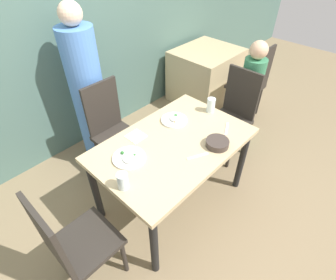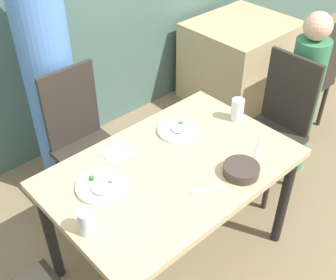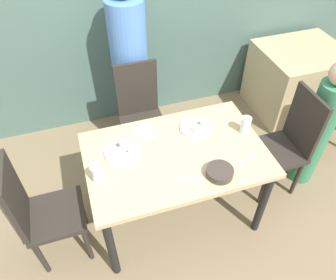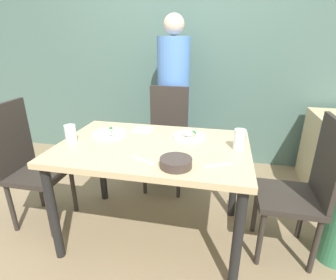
% 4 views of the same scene
% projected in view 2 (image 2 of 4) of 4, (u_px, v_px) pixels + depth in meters
% --- Properties ---
extents(ground_plane, '(10.00, 10.00, 0.00)m').
position_uv_depth(ground_plane, '(172.00, 255.00, 2.65)').
color(ground_plane, '#847051').
extents(dining_table, '(1.30, 0.84, 0.75)m').
position_uv_depth(dining_table, '(172.00, 178.00, 2.25)').
color(dining_table, tan).
rests_on(dining_table, ground_plane).
extents(chair_adult_spot, '(0.40, 0.40, 0.99)m').
position_uv_depth(chair_adult_spot, '(84.00, 139.00, 2.74)').
color(chair_adult_spot, '#2D2823').
rests_on(chair_adult_spot, ground_plane).
extents(chair_child_spot, '(0.40, 0.40, 0.99)m').
position_uv_depth(chair_child_spot, '(276.00, 123.00, 2.88)').
color(chair_child_spot, '#2D2823').
rests_on(chair_child_spot, ground_plane).
extents(person_adult, '(0.33, 0.33, 1.65)m').
position_uv_depth(person_adult, '(52.00, 88.00, 2.78)').
color(person_adult, '#5184D1').
rests_on(person_adult, ground_plane).
extents(person_child, '(0.23, 0.23, 1.23)m').
position_uv_depth(person_child, '(301.00, 101.00, 2.99)').
color(person_child, '#387F56').
rests_on(person_child, ground_plane).
extents(bowl_curry, '(0.18, 0.18, 0.05)m').
position_uv_depth(bowl_curry, '(241.00, 170.00, 2.13)').
color(bowl_curry, '#3D332D').
rests_on(bowl_curry, dining_table).
extents(plate_rice_adult, '(0.25, 0.25, 0.05)m').
position_uv_depth(plate_rice_adult, '(102.00, 186.00, 2.05)').
color(plate_rice_adult, white).
rests_on(plate_rice_adult, dining_table).
extents(plate_rice_child, '(0.24, 0.24, 0.05)m').
position_uv_depth(plate_rice_child, '(178.00, 130.00, 2.42)').
color(plate_rice_child, white).
rests_on(plate_rice_child, dining_table).
extents(glass_water_tall, '(0.08, 0.08, 0.12)m').
position_uv_depth(glass_water_tall, '(87.00, 222.00, 1.81)').
color(glass_water_tall, silver).
rests_on(glass_water_tall, dining_table).
extents(glass_water_short, '(0.08, 0.08, 0.14)m').
position_uv_depth(glass_water_short, '(237.00, 110.00, 2.48)').
color(glass_water_short, silver).
rests_on(glass_water_short, dining_table).
extents(napkin_folded, '(0.14, 0.14, 0.01)m').
position_uv_depth(napkin_folded, '(116.00, 153.00, 2.27)').
color(napkin_folded, white).
rests_on(napkin_folded, dining_table).
extents(fork_steel, '(0.17, 0.10, 0.01)m').
position_uv_depth(fork_steel, '(259.00, 148.00, 2.30)').
color(fork_steel, silver).
rests_on(fork_steel, dining_table).
extents(spoon_steel, '(0.17, 0.10, 0.01)m').
position_uv_depth(spoon_steel, '(208.00, 189.00, 2.05)').
color(spoon_steel, silver).
rests_on(spoon_steel, dining_table).
extents(background_table, '(0.88, 0.77, 0.74)m').
position_uv_depth(background_table, '(239.00, 61.00, 3.93)').
color(background_table, tan).
rests_on(background_table, ground_plane).
extents(chair_background, '(0.40, 0.40, 0.99)m').
position_uv_depth(chair_background, '(311.00, 75.00, 3.41)').
color(chair_background, '#2D2823').
rests_on(chair_background, ground_plane).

